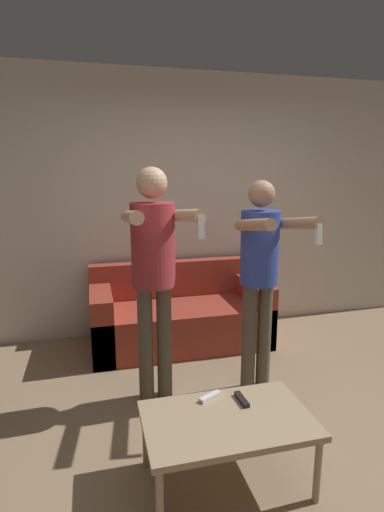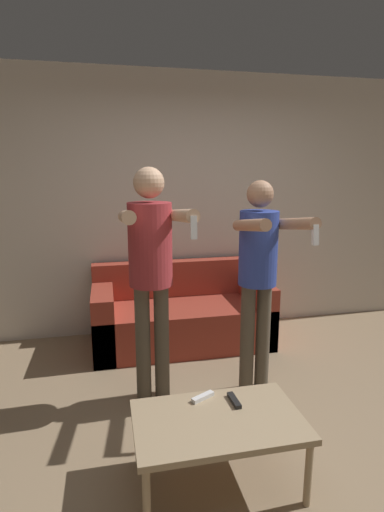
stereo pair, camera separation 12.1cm
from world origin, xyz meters
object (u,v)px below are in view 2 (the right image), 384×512
coffee_table (218,425)px  remote_near (234,400)px  remote_far (203,397)px  person_standing_right (259,266)px  person_standing_left (151,261)px  couch (181,316)px

coffee_table → remote_near: remote_near is taller
remote_near → remote_far: bearing=156.7°
coffee_table → remote_far: bearing=100.9°
coffee_table → remote_near: bearing=44.1°
coffee_table → person_standing_right: bearing=57.7°
person_standing_left → coffee_table: 1.17m
couch → remote_far: size_ratio=11.55×
remote_far → coffee_table: bearing=-79.1°
person_standing_left → remote_near: size_ratio=11.52×
couch → remote_near: 1.77m
person_standing_left → coffee_table: (0.25, -0.88, -0.73)m
remote_near → remote_far: (-0.17, 0.07, 0.00)m
remote_near → coffee_table: bearing=-135.9°
person_standing_right → remote_near: (-0.42, -0.75, -0.60)m
person_standing_left → remote_near: person_standing_left is taller
person_standing_left → remote_near: (0.38, -0.75, -0.68)m
remote_near → remote_far: size_ratio=1.01×
couch → remote_far: 1.71m
remote_near → person_standing_right: bearing=60.6°
remote_near → remote_far: 0.18m
couch → remote_near: couch is taller
person_standing_right → couch: bearing=111.7°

